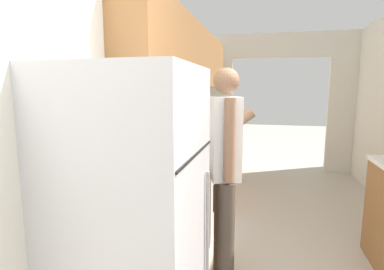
# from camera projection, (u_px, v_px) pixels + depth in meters

# --- Properties ---
(wall_left) EXTENTS (0.38, 7.31, 2.50)m
(wall_left) POSITION_uv_depth(u_px,v_px,m) (168.00, 87.00, 3.23)
(wall_left) COLOR silver
(wall_left) RESTS_ON ground_plane
(wall_far_with_doorway) EXTENTS (3.02, 0.06, 2.50)m
(wall_far_with_doorway) POSITION_uv_depth(u_px,v_px,m) (279.00, 92.00, 5.52)
(wall_far_with_doorway) COLOR silver
(wall_far_with_doorway) RESTS_ON ground_plane
(counter_left) EXTENTS (0.62, 3.55, 0.90)m
(counter_left) POSITION_uv_depth(u_px,v_px,m) (204.00, 168.00, 4.03)
(counter_left) COLOR brown
(counter_left) RESTS_ON ground_plane
(refrigerator) EXTENTS (0.77, 0.78, 1.63)m
(refrigerator) POSITION_uv_depth(u_px,v_px,m) (133.00, 212.00, 1.70)
(refrigerator) COLOR #B7B7BC
(refrigerator) RESTS_ON ground_plane
(range_oven) EXTENTS (0.66, 0.76, 1.04)m
(range_oven) POSITION_uv_depth(u_px,v_px,m) (189.00, 187.00, 3.22)
(range_oven) COLOR white
(range_oven) RESTS_ON ground_plane
(person) EXTENTS (0.53, 0.45, 1.66)m
(person) POSITION_uv_depth(u_px,v_px,m) (225.00, 171.00, 2.26)
(person) COLOR #4C4238
(person) RESTS_ON ground_plane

